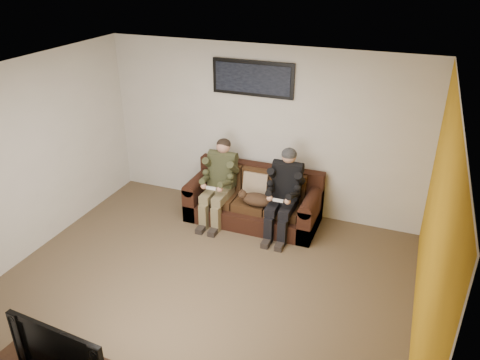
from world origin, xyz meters
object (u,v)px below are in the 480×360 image
at_px(person_right, 285,188).
at_px(cat, 256,199).
at_px(sofa, 255,201).
at_px(framed_poster, 253,78).
at_px(television, 66,346).
at_px(person_left, 220,177).

xyz_separation_m(person_right, cat, (-0.40, -0.11, -0.20)).
height_order(sofa, framed_poster, framed_poster).
bearing_deg(cat, person_right, 15.24).
bearing_deg(framed_poster, television, -92.09).
bearing_deg(sofa, framed_poster, 116.86).
height_order(sofa, cat, sofa).
height_order(person_right, television, person_right).
bearing_deg(person_left, sofa, 17.96).
bearing_deg(framed_poster, person_left, -119.00).
relative_size(sofa, cat, 3.02).
bearing_deg(television, cat, 86.32).
bearing_deg(cat, person_left, 170.27).
relative_size(person_right, framed_poster, 1.01).
relative_size(person_left, person_right, 0.99).
xyz_separation_m(sofa, cat, (0.12, -0.27, 0.19)).
xyz_separation_m(sofa, framed_poster, (-0.20, 0.39, 1.79)).
distance_m(person_left, framed_poster, 1.54).
xyz_separation_m(person_left, person_right, (1.02, 0.00, 0.00)).
distance_m(sofa, framed_poster, 1.85).
relative_size(person_left, framed_poster, 1.00).
height_order(sofa, person_right, person_right).
xyz_separation_m(sofa, television, (-0.35, -3.77, 0.45)).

